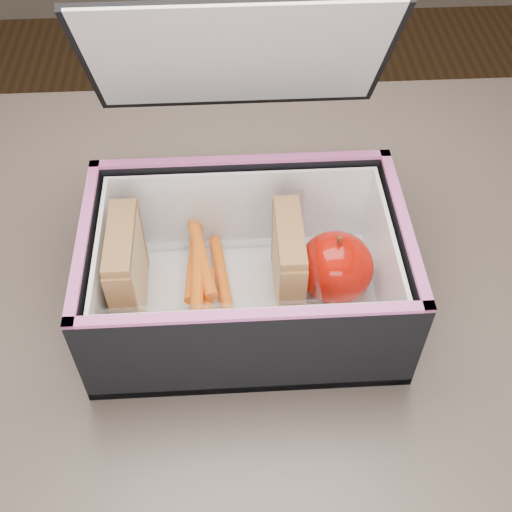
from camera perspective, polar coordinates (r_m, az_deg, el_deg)
The scene contains 8 objects.
kitchen_table at distance 0.71m, azimuth 4.26°, elevation -9.81°, with size 1.20×0.80×0.75m.
lunch_bag at distance 0.60m, azimuth -0.93°, elevation -0.50°, with size 0.29×0.29×0.27m.
plastic_tub at distance 0.60m, azimuth -4.22°, elevation -1.58°, with size 0.19×0.14×0.08m, color white, non-canonical shape.
sandwich_left at distance 0.60m, azimuth -11.37°, elevation -1.15°, with size 0.02×0.09×0.10m.
sandwich_right at distance 0.60m, azimuth 2.87°, elevation -0.63°, with size 0.02×0.08×0.09m.
carrot_sticks at distance 0.62m, azimuth -4.66°, elevation -2.36°, with size 0.05×0.16×0.03m.
paper_napkin at distance 0.64m, azimuth 6.68°, elevation -2.55°, with size 0.07×0.08×0.01m, color white.
red_apple at distance 0.61m, azimuth 7.09°, elevation -0.99°, with size 0.09×0.09×0.08m.
Camera 1 is at (-0.07, -0.36, 1.27)m, focal length 45.00 mm.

